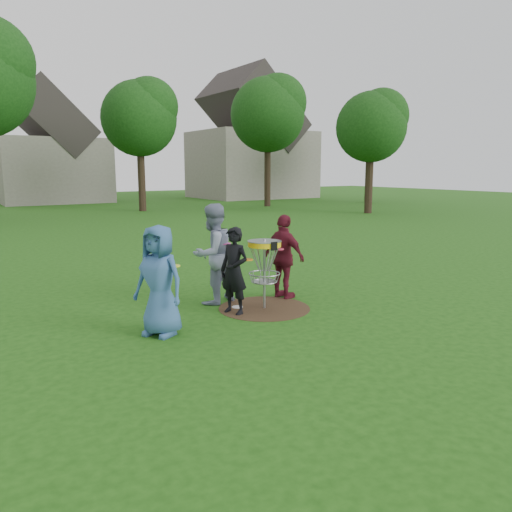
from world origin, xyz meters
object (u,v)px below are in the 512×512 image
player_blue (159,281)px  disc_golf_basket (264,257)px  player_grey (213,254)px  player_maroon (284,257)px  player_black (234,271)px

player_blue → disc_golf_basket: size_ratio=1.32×
player_blue → player_grey: player_grey is taller
player_grey → disc_golf_basket: player_grey is taller
player_blue → disc_golf_basket: 2.34m
player_blue → player_maroon: bearing=73.3°
player_blue → player_grey: (1.66, 1.27, 0.10)m
player_blue → player_maroon: 3.21m
player_black → player_grey: 0.90m
player_black → disc_golf_basket: bearing=66.2°
disc_golf_basket → player_grey: bearing=125.6°
player_black → disc_golf_basket: player_black is taller
player_blue → disc_golf_basket: (2.31, 0.37, 0.11)m
player_blue → player_black: player_blue is taller
player_maroon → player_black: bearing=93.7°
player_blue → player_grey: 2.09m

